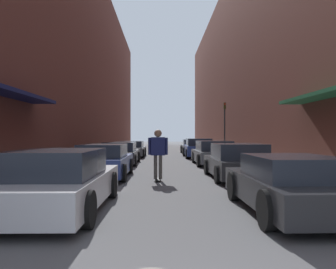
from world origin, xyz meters
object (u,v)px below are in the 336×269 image
Objects in this scene: parked_car_left_2 at (120,153)px; parked_car_right_2 at (213,153)px; parked_car_left_1 at (104,161)px; parked_car_right_1 at (237,162)px; parked_car_left_0 at (59,182)px; traffic_light at (225,123)px; parked_car_left_3 at (132,149)px; parked_car_right_4 at (192,147)px; parked_car_right_0 at (289,185)px; parked_car_right_3 at (198,148)px; skateboarder at (158,149)px.

parked_car_left_2 is 5.16m from parked_car_right_2.
parked_car_right_1 is at bearing -4.15° from parked_car_left_1.
parked_car_left_0 is 1.19× the size of traffic_light.
parked_car_left_3 is (0.01, 11.81, -0.04)m from parked_car_left_1.
parked_car_left_1 is 1.07× the size of traffic_light.
parked_car_left_2 is 1.17× the size of parked_car_right_4.
parked_car_left_0 is 1.08× the size of parked_car_right_0.
parked_car_right_4 reaches higher than parked_car_left_3.
parked_car_right_4 is (5.01, 10.11, 0.01)m from parked_car_left_2.
parked_car_right_3 is at bearing 91.57° from parked_car_right_2.
parked_car_right_2 is at bearing 64.88° from parked_car_left_0.
parked_car_right_1 is 11.41m from parked_car_right_3.
parked_car_right_3 is at bearing 163.74° from traffic_light.
parked_car_right_3 reaches higher than parked_car_right_2.
parked_car_right_2 is (5.01, 5.24, 0.01)m from parked_car_left_1.
parked_car_left_0 is at bearing -89.42° from parked_car_left_2.
parked_car_left_3 is 7.01m from traffic_light.
parked_car_right_4 is at bearing 63.64° from parked_car_left_2.
parked_car_right_2 is 1.04× the size of parked_car_right_4.
parked_car_left_1 is 0.97× the size of parked_car_right_1.
parked_car_right_3 is 12.29m from skateboarder.
parked_car_right_1 is (4.99, -0.36, 0.00)m from parked_car_left_1.
parked_car_right_2 reaches higher than parked_car_left_2.
parked_car_right_3 is 1.16× the size of traffic_light.
parked_car_left_0 is 1.04× the size of parked_car_left_3.
parked_car_left_1 is at bearing 90.01° from parked_car_left_0.
parked_car_left_3 is 1.15× the size of traffic_light.
parked_car_left_0 is 4.83m from parked_car_right_0.
parked_car_left_3 is 12.90m from skateboarder.
traffic_light is at bearing -11.04° from parked_car_left_3.
parked_car_right_1 is at bearing 10.65° from skateboarder.
parked_car_left_1 is 1.01× the size of parked_car_right_4.
traffic_light reaches higher than parked_car_right_3.
parked_car_right_2 reaches higher than parked_car_left_1.
parked_car_left_2 is at bearing 91.11° from parked_car_left_1.
parked_car_right_1 is 1.01× the size of parked_car_right_2.
parked_car_right_4 is (-0.11, 10.76, -0.03)m from parked_car_right_2.
parked_car_right_2 is at bearing 89.87° from parked_car_right_1.
skateboarder reaches higher than parked_car_right_1.
parked_car_right_1 reaches higher than parked_car_right_4.
parked_car_left_1 is 0.97× the size of parked_car_right_2.
parked_car_right_0 is 21.69m from parked_car_right_4.
parked_car_left_3 is 8.25m from parked_car_right_2.
parked_car_left_2 is at bearing 172.78° from parked_car_right_2.
parked_car_left_2 is at bearing 129.25° from parked_car_right_1.
skateboarder is (-2.95, -6.15, 0.49)m from parked_car_right_2.
parked_car_right_0 is at bearing -90.19° from parked_car_right_4.
traffic_light is (1.64, 5.28, 1.81)m from parked_car_right_2.
parked_car_left_1 is 2.24× the size of skateboarder.
parked_car_right_3 reaches higher than parked_car_left_2.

